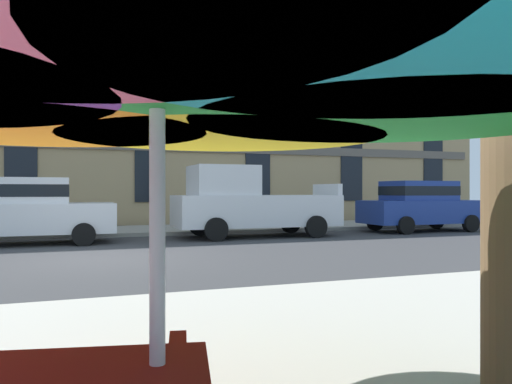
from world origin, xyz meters
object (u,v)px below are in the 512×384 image
object	(u,v)px
pickup_white	(249,204)
patio_umbrella	(157,50)
sedan_blue	(421,205)
sedan_white	(27,209)

from	to	relation	value
pickup_white	patio_umbrella	distance (m)	13.63
sedan_blue	patio_umbrella	bearing A→B (deg)	-131.71
sedan_white	sedan_blue	size ratio (longest dim) A/B	1.00
patio_umbrella	pickup_white	bearing A→B (deg)	69.07
sedan_white	pickup_white	distance (m)	6.30
patio_umbrella	sedan_white	bearing A→B (deg)	96.50
sedan_blue	sedan_white	bearing A→B (deg)	180.00
sedan_white	pickup_white	world-z (taller)	pickup_white
sedan_white	pickup_white	size ratio (longest dim) A/B	0.86
pickup_white	sedan_blue	distance (m)	6.46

